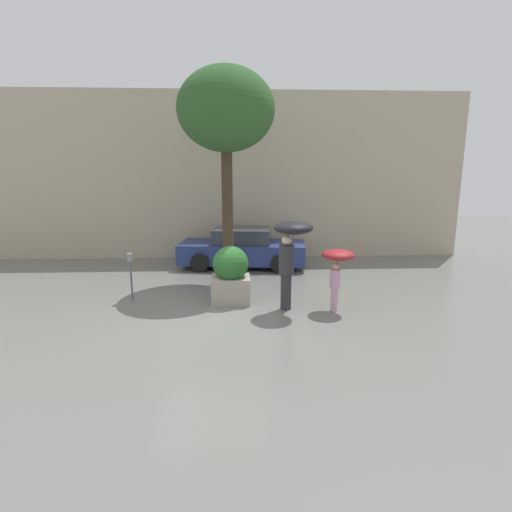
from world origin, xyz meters
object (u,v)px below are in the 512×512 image
Objects in this scene: planter_box at (231,274)px; person_adult at (291,245)px; street_tree at (226,112)px; person_child at (337,262)px; parking_meter at (130,267)px; parked_car_near at (242,249)px.

person_adult is (1.38, -0.64, 0.85)m from planter_box.
street_tree is (-0.10, 1.92, 4.07)m from planter_box.
person_adult is 1.45× the size of person_child.
street_tree is at bearing 35.15° from parking_meter.
parked_car_near is (0.34, 3.80, -0.10)m from planter_box.
street_tree is at bearing 82.22° from person_child.
planter_box is 2.60m from person_child.
person_adult is 1.15m from person_child.
planter_box is at bearing -5.51° from parking_meter.
parking_meter is at bearing 148.36° from parked_car_near.
person_child reaches higher than parking_meter.
parked_car_near is 0.73× the size of street_tree.
street_tree is 4.93× the size of parking_meter.
parking_meter is at bearing -160.68° from person_adult.
planter_box is 2.51m from parking_meter.
planter_box is at bearing -172.75° from person_adult.
person_child is at bearing -148.08° from parked_car_near.
street_tree reaches higher than person_adult.
person_adult reaches higher than parking_meter.
street_tree is 4.87m from parking_meter.
person_child reaches higher than parked_car_near.
parked_car_near is at bearing 76.68° from street_tree.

